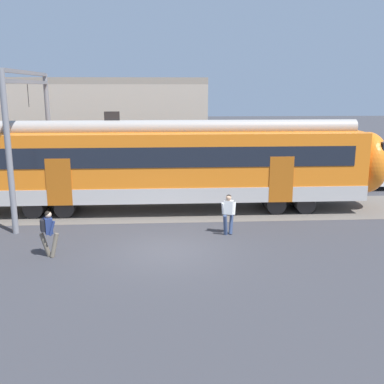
{
  "coord_description": "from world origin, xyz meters",
  "views": [
    {
      "loc": [
        -0.03,
        -15.42,
        5.76
      ],
      "look_at": [
        1.07,
        2.55,
        1.6
      ],
      "focal_mm": 42.0,
      "sensor_mm": 36.0,
      "label": 1
    }
  ],
  "objects": [
    {
      "name": "ground_plane",
      "position": [
        0.0,
        0.0,
        0.0
      ],
      "size": [
        160.0,
        160.0,
        0.0
      ],
      "primitive_type": "plane",
      "color": "#38383D"
    },
    {
      "name": "pedestrian_navy",
      "position": [
        -4.1,
        -0.32,
        0.99
      ],
      "size": [
        0.71,
        0.52,
        1.67
      ],
      "color": "#6B6051",
      "rests_on": "ground"
    },
    {
      "name": "pedestrian_white",
      "position": [
        2.49,
        1.76,
        0.96
      ],
      "size": [
        0.64,
        0.59,
        1.67
      ],
      "color": "navy",
      "rests_on": "ground"
    },
    {
      "name": "parked_car_white",
      "position": [
        12.6,
        9.67,
        0.78
      ],
      "size": [
        4.04,
        1.84,
        1.54
      ],
      "color": "silver",
      "rests_on": "ground"
    },
    {
      "name": "catenary_gantry",
      "position": [
        -6.15,
        5.67,
        4.31
      ],
      "size": [
        0.24,
        6.64,
        6.53
      ],
      "color": "gray",
      "rests_on": "ground"
    },
    {
      "name": "background_building",
      "position": [
        -5.9,
        14.36,
        3.21
      ],
      "size": [
        16.99,
        5.0,
        9.2
      ],
      "color": "#B2A899",
      "rests_on": "ground"
    }
  ]
}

